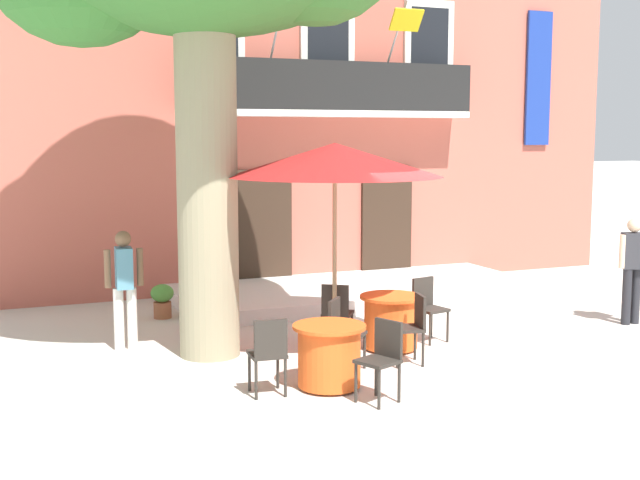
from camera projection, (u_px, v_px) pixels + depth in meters
name	position (u px, v px, depth m)	size (l,w,h in m)	color
ground_plane	(424.00, 349.00, 11.56)	(120.00, 120.00, 0.00)	beige
building_facade	(290.00, 97.00, 17.72)	(13.00, 5.09, 7.50)	#BC5B4C
entrance_step_platform	(356.00, 291.00, 15.09)	(6.50, 2.78, 0.25)	silver
cafe_table_near_tree	(329.00, 355.00, 9.73)	(0.86, 0.86, 0.76)	#EA561E
cafe_chair_near_tree_0	(269.00, 351.00, 9.41)	(0.43, 0.43, 0.91)	#2D2823
cafe_chair_near_tree_1	(382.00, 355.00, 9.24)	(0.52, 0.52, 0.91)	#2D2823
cafe_chair_near_tree_2	(342.00, 329.00, 10.44)	(0.56, 0.56, 0.91)	#2D2823
cafe_table_middle	(391.00, 322.00, 11.47)	(0.86, 0.86, 0.76)	#EA561E
cafe_chair_middle_0	(337.00, 310.00, 11.55)	(0.56, 0.56, 0.91)	#2D2823
cafe_chair_middle_1	(412.00, 324.00, 10.74)	(0.47, 0.47, 0.91)	#2D2823
cafe_chair_middle_2	(427.00, 304.00, 11.95)	(0.48, 0.48, 0.91)	#2D2823
cafe_umbrella	(335.00, 161.00, 11.08)	(2.90, 2.90, 2.85)	#997A56
ground_planter_left	(162.00, 299.00, 13.43)	(0.37, 0.37, 0.55)	#995638
pedestrian_near_entrance	(124.00, 283.00, 11.39)	(0.53, 0.36, 1.66)	silver
pedestrian_mid_plaza	(633.00, 264.00, 12.94)	(0.53, 0.33, 1.67)	#232328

